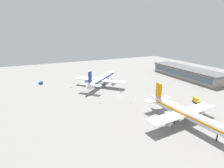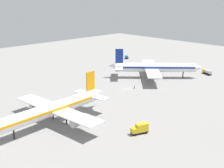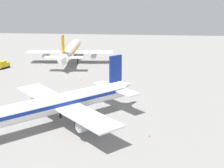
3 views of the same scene
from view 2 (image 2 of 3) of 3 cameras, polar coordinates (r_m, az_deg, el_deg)
The scene contains 10 objects.
ground at distance 141.77m, azimuth 2.54°, elevation -0.90°, with size 288.00×288.00×0.00m, color gray.
airplane_at_gate at distance 104.39m, azimuth -11.04°, elevation -4.61°, with size 49.05×39.41×14.92m.
airplane_taxiing at distance 160.45m, azimuth 7.90°, elevation 3.09°, with size 38.73×39.55×15.17m.
baggage_tug at distance 206.78m, azimuth 2.75°, elevation 5.05°, with size 3.75×3.50×2.30m.
catering_truck at distance 97.49m, azimuth 5.28°, elevation -8.31°, with size 5.91×3.76×3.30m.
fuel_truck at distance 174.43m, azimuth 17.36°, elevation 2.19°, with size 4.43×6.50×2.50m.
ground_crew_worker at distance 142.26m, azimuth 4.26°, elevation -0.51°, with size 0.58×0.39×1.67m.
safety_cone_near_gate at distance 131.69m, azimuth -2.33°, elevation -2.15°, with size 0.44×0.44×0.60m, color #EA590C.
safety_cone_mid_apron at distance 147.85m, azimuth -4.39°, elevation -0.06°, with size 0.44×0.44×0.60m, color #EA590C.
safety_cone_far_side at distance 179.21m, azimuth 3.13°, elevation 2.95°, with size 0.44×0.44×0.60m, color #EA590C.
Camera 2 is at (-99.10, -91.91, 42.78)m, focal length 48.88 mm.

